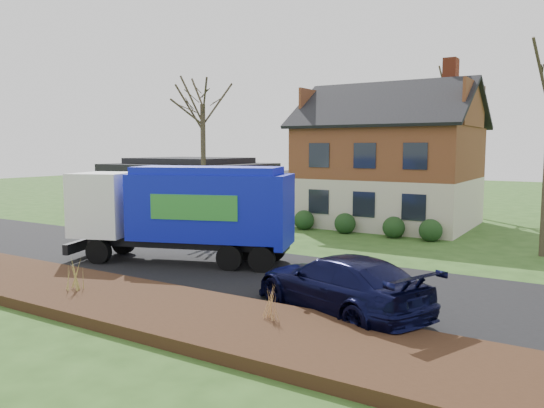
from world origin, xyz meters
The scene contains 12 objects.
ground centered at (0.00, 0.00, 0.00)m, with size 120.00×120.00×0.00m, color #284818.
road centered at (0.00, 0.00, 0.01)m, with size 80.00×7.00×0.02m, color black.
mulch_verge centered at (0.00, -5.30, 0.15)m, with size 80.00×3.50×0.30m, color black.
main_house centered at (1.49, 13.91, 4.03)m, with size 12.95×8.95×9.26m.
ranch_house centered at (-12.00, 13.00, 1.81)m, with size 9.80×8.20×3.70m.
garbage_truck centered at (-1.14, 0.02, 2.13)m, with size 8.92×5.01×3.70m.
silver_sedan centered at (-6.88, 3.85, 0.82)m, with size 1.73×4.95×1.63m, color #9C9DA3.
navy_wagon centered at (6.50, -2.57, 0.79)m, with size 2.21×5.43×1.58m, color black.
tree_front_west centered at (-6.74, 8.02, 7.79)m, with size 3.18×3.18×9.45m.
tree_back centered at (3.22, 22.04, 8.92)m, with size 3.38×3.38×10.70m.
grass_clump_mid centered at (-0.49, -5.57, 0.76)m, with size 0.33×0.27×0.92m.
grass_clump_east centered at (5.72, -4.85, 0.69)m, with size 0.31×0.26×0.78m.
Camera 1 is at (12.27, -15.32, 4.43)m, focal length 35.00 mm.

